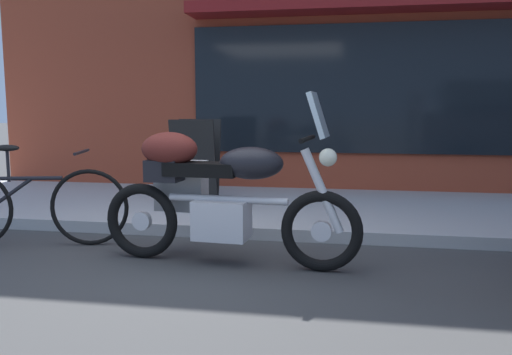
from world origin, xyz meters
name	(u,v)px	position (x,y,z in m)	size (l,w,h in m)	color
ground_plane	(166,272)	(0.00, 0.00, 0.00)	(80.00, 80.00, 0.00)	#3A3A3A
touring_motorcycle	(214,190)	(0.30, 0.35, 0.61)	(2.18, 0.77, 1.40)	black
parked_bicycle	(31,205)	(-1.49, 0.54, 0.39)	(1.72, 0.59, 0.95)	black
sandwich_board_sign	(196,161)	(-0.46, 2.40, 0.64)	(0.55, 0.43, 1.02)	black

